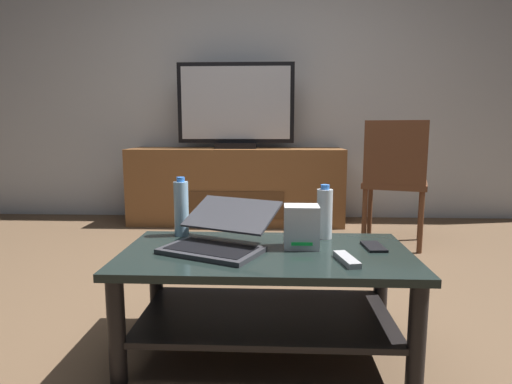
# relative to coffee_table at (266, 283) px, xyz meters

# --- Properties ---
(ground_plane) EXTENTS (7.68, 7.68, 0.00)m
(ground_plane) POSITION_rel_coffee_table_xyz_m (-0.10, 0.27, -0.28)
(ground_plane) COLOR brown
(back_wall) EXTENTS (6.40, 0.12, 2.80)m
(back_wall) POSITION_rel_coffee_table_xyz_m (-0.10, 2.61, 1.12)
(back_wall) COLOR silver
(back_wall) RESTS_ON ground
(coffee_table) EXTENTS (1.09, 0.58, 0.40)m
(coffee_table) POSITION_rel_coffee_table_xyz_m (0.00, 0.00, 0.00)
(coffee_table) COLOR black
(coffee_table) RESTS_ON ground
(media_cabinet) EXTENTS (1.91, 0.52, 0.68)m
(media_cabinet) POSITION_rel_coffee_table_xyz_m (-0.32, 2.29, 0.06)
(media_cabinet) COLOR brown
(media_cabinet) RESTS_ON ground
(television) EXTENTS (1.03, 0.20, 0.75)m
(television) POSITION_rel_coffee_table_xyz_m (-0.32, 2.27, 0.77)
(television) COLOR black
(television) RESTS_ON media_cabinet
(dining_chair) EXTENTS (0.56, 0.56, 0.91)m
(dining_chair) POSITION_rel_coffee_table_xyz_m (0.89, 1.52, 0.24)
(dining_chair) COLOR #59331E
(dining_chair) RESTS_ON ground
(laptop) EXTENTS (0.48, 0.48, 0.17)m
(laptop) POSITION_rel_coffee_table_xyz_m (-0.18, 0.02, 0.18)
(laptop) COLOR #333338
(laptop) RESTS_ON coffee_table
(router_box) EXTENTS (0.13, 0.11, 0.17)m
(router_box) POSITION_rel_coffee_table_xyz_m (0.13, 0.05, 0.21)
(router_box) COLOR silver
(router_box) RESTS_ON coffee_table
(water_bottle_near) EXTENTS (0.06, 0.06, 0.25)m
(water_bottle_near) POSITION_rel_coffee_table_xyz_m (-0.37, 0.22, 0.25)
(water_bottle_near) COLOR #99C6E5
(water_bottle_near) RESTS_ON coffee_table
(water_bottle_far) EXTENTS (0.07, 0.07, 0.23)m
(water_bottle_far) POSITION_rel_coffee_table_xyz_m (0.24, 0.20, 0.23)
(water_bottle_far) COLOR silver
(water_bottle_far) RESTS_ON coffee_table
(cell_phone) EXTENTS (0.08, 0.14, 0.01)m
(cell_phone) POSITION_rel_coffee_table_xyz_m (0.42, 0.06, 0.13)
(cell_phone) COLOR black
(cell_phone) RESTS_ON coffee_table
(tv_remote) EXTENTS (0.08, 0.17, 0.02)m
(tv_remote) POSITION_rel_coffee_table_xyz_m (0.28, -0.13, 0.14)
(tv_remote) COLOR #99999E
(tv_remote) RESTS_ON coffee_table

